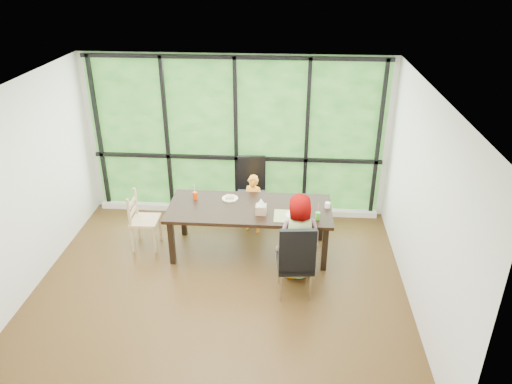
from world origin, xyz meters
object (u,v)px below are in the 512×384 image
(chair_interior_leather, at_px, (295,258))
(orange_cup, at_px, (195,196))
(chair_window_leather, at_px, (252,191))
(white_mug, at_px, (328,205))
(green_cup, at_px, (318,216))
(child_toddler, at_px, (253,204))
(chair_end_beech, at_px, (145,220))
(dining_table, at_px, (250,229))
(plate_near, at_px, (295,215))
(tissue_box, at_px, (261,209))
(child_older, at_px, (298,237))
(plate_far, at_px, (230,198))

(chair_interior_leather, relative_size, orange_cup, 9.79)
(chair_window_leather, distance_m, white_mug, 1.50)
(orange_cup, height_order, green_cup, orange_cup)
(child_toddler, distance_m, green_cup, 1.36)
(child_toddler, bearing_deg, white_mug, -2.96)
(chair_interior_leather, bearing_deg, chair_end_beech, -29.10)
(dining_table, distance_m, plate_near, 0.79)
(child_toddler, distance_m, tissue_box, 0.87)
(tissue_box, bearing_deg, orange_cup, 159.51)
(orange_cup, bearing_deg, plate_near, -15.40)
(plate_near, bearing_deg, tissue_box, 176.20)
(child_older, relative_size, white_mug, 15.58)
(white_mug, bearing_deg, tissue_box, -165.36)
(dining_table, xyz_separation_m, orange_cup, (-0.84, 0.20, 0.43))
(dining_table, relative_size, chair_window_leather, 2.20)
(plate_far, relative_size, white_mug, 3.01)
(chair_window_leather, height_order, orange_cup, chair_window_leather)
(orange_cup, bearing_deg, white_mug, -3.81)
(chair_window_leather, distance_m, chair_end_beech, 1.80)
(plate_near, bearing_deg, child_older, -82.50)
(plate_near, xyz_separation_m, white_mug, (0.47, 0.28, 0.03))
(chair_interior_leather, height_order, plate_far, chair_interior_leather)
(dining_table, xyz_separation_m, chair_end_beech, (-1.59, 0.02, 0.08))
(chair_end_beech, relative_size, tissue_box, 5.94)
(plate_near, height_order, white_mug, white_mug)
(dining_table, distance_m, white_mug, 1.21)
(child_toddler, bearing_deg, plate_near, -28.81)
(dining_table, bearing_deg, child_toddler, 90.00)
(dining_table, bearing_deg, white_mug, 3.66)
(plate_far, xyz_separation_m, white_mug, (1.45, -0.17, 0.03))
(orange_cup, bearing_deg, chair_interior_leather, -37.47)
(chair_window_leather, xyz_separation_m, chair_end_beech, (-1.53, -0.94, -0.09))
(child_older, relative_size, plate_near, 4.88)
(chair_window_leather, distance_m, orange_cup, 1.12)
(child_older, xyz_separation_m, plate_near, (-0.05, 0.36, 0.14))
(dining_table, height_order, plate_near, plate_near)
(plate_far, bearing_deg, child_toddler, 48.86)
(chair_window_leather, relative_size, chair_end_beech, 1.20)
(white_mug, distance_m, tissue_box, 0.98)
(white_mug, bearing_deg, plate_near, -149.36)
(dining_table, height_order, orange_cup, orange_cup)
(chair_interior_leather, distance_m, tissue_box, 0.96)
(chair_interior_leather, relative_size, green_cup, 10.00)
(chair_end_beech, distance_m, plate_far, 1.32)
(plate_near, distance_m, green_cup, 0.33)
(orange_cup, relative_size, tissue_box, 0.73)
(child_older, height_order, tissue_box, child_older)
(child_older, relative_size, plate_far, 5.17)
(green_cup, distance_m, white_mug, 0.39)
(plate_far, distance_m, white_mug, 1.46)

